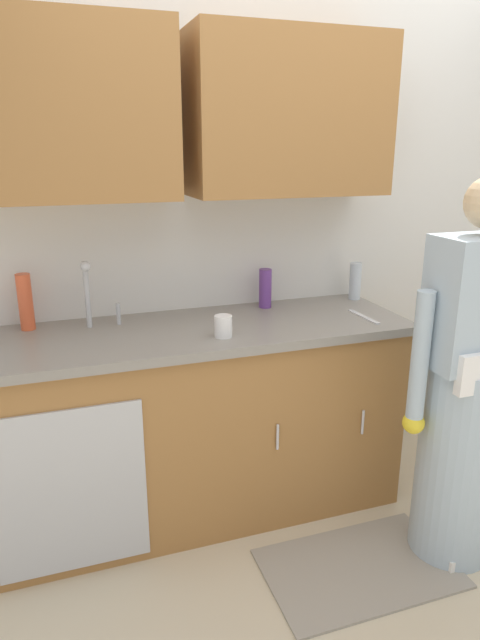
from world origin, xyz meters
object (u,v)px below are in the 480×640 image
Objects in this scene: bottle_soap at (355,281)px; bottle_water_tall at (25,302)px; knife_on_counter at (364,317)px; bottle_cleaner_spray at (265,288)px; cup_by_sink at (223,326)px; person_at_sink at (465,407)px; sink at (102,339)px.

bottle_water_tall is at bearing 179.54° from bottle_soap.
bottle_cleaner_spray is at bearing -131.83° from knife_on_counter.
cup_by_sink is (0.79, -0.38, -0.08)m from bottle_water_tall.
bottle_cleaner_spray is (-0.55, 0.86, 0.35)m from person_at_sink.
person_at_sink is 8.30× the size of bottle_soap.
bottle_soap is 0.81× the size of knife_on_counter.
sink is 1.99× the size of bottle_water_tall.
person_at_sink reaches higher than cup_by_sink.
bottle_water_tall is 1.55m from knife_on_counter.
cup_by_sink is 0.72m from knife_on_counter.
knife_on_counter is at bearing -39.69° from bottle_cleaner_spray.
bottle_cleaner_spray reaches higher than cup_by_sink.
person_at_sink is at bearing -25.74° from sink.
bottle_water_tall is at bearing 146.13° from sink.
sink is 5.32× the size of cup_by_sink.
person_at_sink is at bearing 15.33° from knife_on_counter.
bottle_soap is 0.35m from knife_on_counter.
cup_by_sink is at bearing -87.70° from knife_on_counter.
sink reaches higher than bottle_water_tall.
sink is 1.21m from knife_on_counter.
bottle_water_tall is (-1.68, 0.87, 0.37)m from person_at_sink.
bottle_water_tall is at bearing 179.59° from bottle_cleaner_spray.
bottle_soap is at bearing 8.00° from sink.
cup_by_sink reaches higher than knife_on_counter.
bottle_water_tall is at bearing 152.71° from person_at_sink.
sink is 1.35m from bottle_soap.
person_at_sink reaches higher than bottle_cleaner_spray.
bottle_cleaner_spray is 2.08× the size of cup_by_sink.
bottle_soap is 2.08× the size of cup_by_sink.
knife_on_counter is (-0.13, -0.31, -0.09)m from bottle_soap.
person_at_sink reaches higher than knife_on_counter.
cup_by_sink is at bearing 151.31° from person_at_sink.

